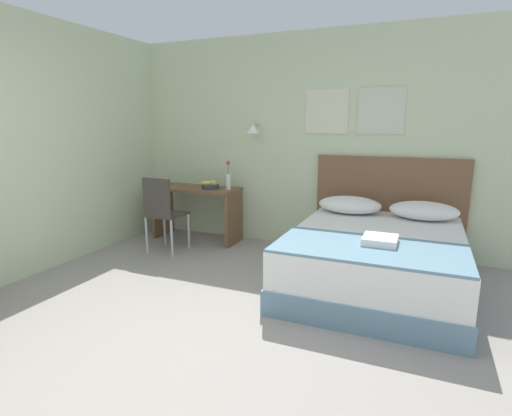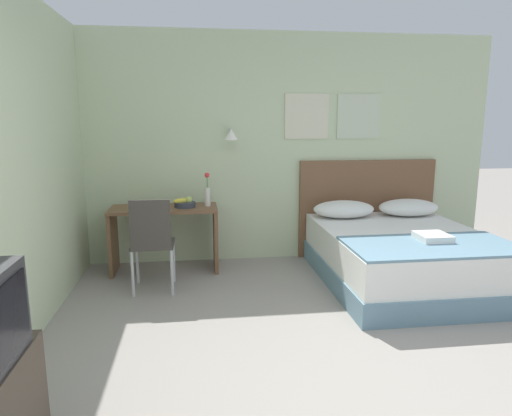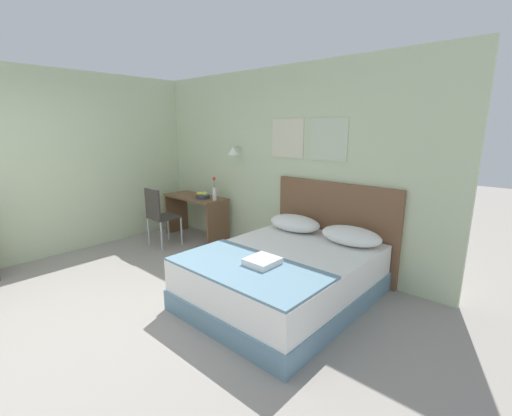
# 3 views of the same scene
# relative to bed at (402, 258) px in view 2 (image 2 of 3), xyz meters

# --- Properties ---
(ground_plane) EXTENTS (24.00, 24.00, 0.00)m
(ground_plane) POSITION_rel_bed_xyz_m (-1.13, -1.87, -0.27)
(ground_plane) COLOR gray
(wall_back) EXTENTS (5.21, 0.31, 2.65)m
(wall_back) POSITION_rel_bed_xyz_m (-1.12, 1.09, 1.06)
(wall_back) COLOR beige
(wall_back) RESTS_ON ground_plane
(bed) EXTENTS (1.57, 2.00, 0.55)m
(bed) POSITION_rel_bed_xyz_m (0.00, 0.00, 0.00)
(bed) COLOR #66899E
(bed) RESTS_ON ground_plane
(headboard) EXTENTS (1.69, 0.06, 1.18)m
(headboard) POSITION_rel_bed_xyz_m (0.00, 1.03, 0.32)
(headboard) COLOR brown
(headboard) RESTS_ON ground_plane
(pillow_left) EXTENTS (0.71, 0.45, 0.19)m
(pillow_left) POSITION_rel_bed_xyz_m (-0.39, 0.73, 0.37)
(pillow_left) COLOR white
(pillow_left) RESTS_ON bed
(pillow_right) EXTENTS (0.71, 0.45, 0.19)m
(pillow_right) POSITION_rel_bed_xyz_m (0.39, 0.73, 0.37)
(pillow_right) COLOR white
(pillow_right) RESTS_ON bed
(throw_blanket) EXTENTS (1.53, 0.80, 0.02)m
(throw_blanket) POSITION_rel_bed_xyz_m (0.00, -0.58, 0.29)
(throw_blanket) COLOR #66899E
(throw_blanket) RESTS_ON bed
(folded_towel_near_foot) EXTENTS (0.28, 0.29, 0.06)m
(folded_towel_near_foot) POSITION_rel_bed_xyz_m (0.07, -0.44, 0.33)
(folded_towel_near_foot) COLOR white
(folded_towel_near_foot) RESTS_ON throw_blanket
(desk) EXTENTS (1.16, 0.50, 0.72)m
(desk) POSITION_rel_bed_xyz_m (-2.44, 0.73, 0.23)
(desk) COLOR brown
(desk) RESTS_ON ground_plane
(desk_chair) EXTENTS (0.41, 0.41, 0.94)m
(desk_chair) POSITION_rel_bed_xyz_m (-2.51, 0.06, 0.28)
(desk_chair) COLOR #3D3833
(desk_chair) RESTS_ON ground_plane
(fruit_bowl) EXTENTS (0.25, 0.23, 0.11)m
(fruit_bowl) POSITION_rel_bed_xyz_m (-2.21, 0.71, 0.49)
(fruit_bowl) COLOR #333842
(fruit_bowl) RESTS_ON desk
(flower_vase) EXTENTS (0.06, 0.06, 0.37)m
(flower_vase) POSITION_rel_bed_xyz_m (-1.96, 0.74, 0.59)
(flower_vase) COLOR silver
(flower_vase) RESTS_ON desk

